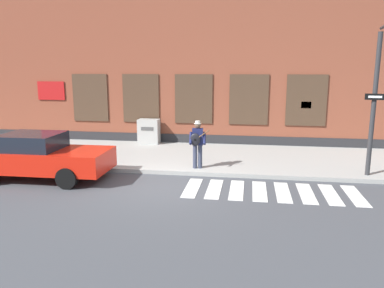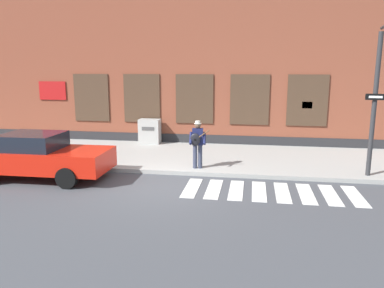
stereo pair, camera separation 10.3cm
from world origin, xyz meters
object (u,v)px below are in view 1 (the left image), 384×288
at_px(red_car, 39,156).
at_px(traffic_light, 382,74).
at_px(utility_box, 149,131).
at_px(busker, 197,142).

relative_size(red_car, traffic_light, 0.96).
relative_size(traffic_light, utility_box, 4.18).
distance_m(red_car, utility_box, 6.14).
bearing_deg(utility_box, busker, -55.07).
distance_m(busker, traffic_light, 6.13).
bearing_deg(red_car, traffic_light, 3.62).
bearing_deg(traffic_light, utility_box, 149.17).
bearing_deg(traffic_light, busker, 170.66).
bearing_deg(busker, utility_box, 124.93).
xyz_separation_m(red_car, busker, (5.08, 1.59, 0.34)).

